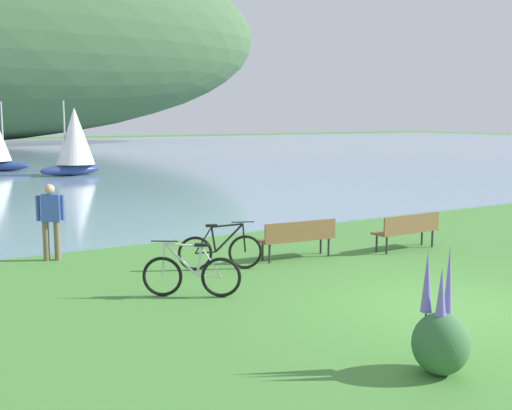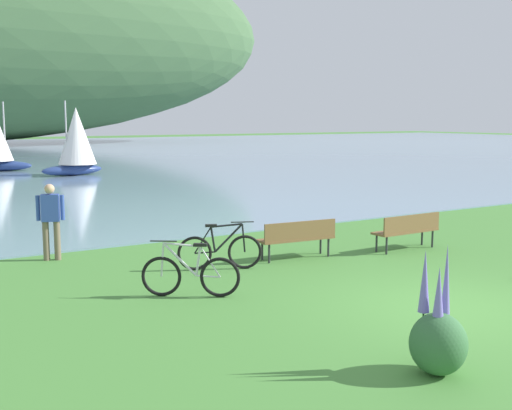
# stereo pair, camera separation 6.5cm
# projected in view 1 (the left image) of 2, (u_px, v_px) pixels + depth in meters

# --- Properties ---
(ground_plane) EXTENTS (200.00, 200.00, 0.00)m
(ground_plane) POSITION_uv_depth(u_px,v_px,m) (453.00, 308.00, 10.65)
(ground_plane) COLOR #478438
(park_bench_near_camera) EXTENTS (1.81, 0.51, 0.88)m
(park_bench_near_camera) POSITION_uv_depth(u_px,v_px,m) (408.00, 229.00, 15.24)
(park_bench_near_camera) COLOR brown
(park_bench_near_camera) RESTS_ON ground
(park_bench_further_along) EXTENTS (1.84, 0.64, 0.88)m
(park_bench_further_along) POSITION_uv_depth(u_px,v_px,m) (298.00, 236.00, 14.28)
(park_bench_further_along) COLOR brown
(park_bench_further_along) RESTS_ON ground
(bicycle_leaning_near_bench) EXTENTS (1.64, 0.77, 1.01)m
(bicycle_leaning_near_bench) POSITION_uv_depth(u_px,v_px,m) (221.00, 251.00, 13.29)
(bicycle_leaning_near_bench) COLOR black
(bicycle_leaning_near_bench) RESTS_ON ground
(bicycle_beside_path) EXTENTS (1.49, 1.05, 1.01)m
(bicycle_beside_path) POSITION_uv_depth(u_px,v_px,m) (191.00, 275.00, 11.28)
(bicycle_beside_path) COLOR black
(bicycle_beside_path) RESTS_ON ground
(person_at_shoreline) EXTENTS (0.58, 0.34, 1.71)m
(person_at_shoreline) POSITION_uv_depth(u_px,v_px,m) (51.00, 217.00, 14.08)
(person_at_shoreline) COLOR #72604C
(person_at_shoreline) RESTS_ON ground
(echium_bush_mid_cluster) EXTENTS (0.72, 0.72, 1.62)m
(echium_bush_mid_cluster) POSITION_uv_depth(u_px,v_px,m) (440.00, 338.00, 7.87)
(echium_bush_mid_cluster) COLOR #386B3D
(echium_bush_mid_cluster) RESTS_ON ground
(sailboat_toward_hillside) EXTENTS (3.51, 2.32, 4.00)m
(sailboat_toward_hillside) POSITION_uv_depth(u_px,v_px,m) (74.00, 140.00, 34.37)
(sailboat_toward_hillside) COLOR navy
(sailboat_toward_hillside) RESTS_ON bay_water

